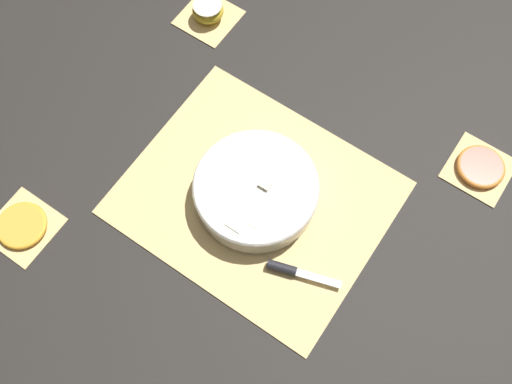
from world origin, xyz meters
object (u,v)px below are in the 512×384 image
object	(u,v)px
paring_knife	(286,269)
apple_half	(208,10)
fruit_salad_bowl	(256,190)
grapefruit_slice	(481,167)
orange_slice_whole	(22,225)

from	to	relation	value
paring_knife	apple_half	bearing A→B (deg)	139.61
paring_knife	apple_half	distance (m)	0.60
fruit_salad_bowl	grapefruit_slice	size ratio (longest dim) A/B	2.51
apple_half	orange_slice_whole	bearing A→B (deg)	-90.00
apple_half	fruit_salad_bowl	bearing A→B (deg)	-42.11
orange_slice_whole	grapefruit_slice	world-z (taller)	grapefruit_slice
paring_knife	apple_half	size ratio (longest dim) A/B	2.01
fruit_salad_bowl	apple_half	world-z (taller)	fruit_salad_bowl
fruit_salad_bowl	apple_half	distance (m)	0.45
paring_knife	grapefruit_slice	xyz separation A→B (m)	(0.20, 0.39, -0.00)
fruit_salad_bowl	grapefruit_slice	world-z (taller)	fruit_salad_bowl
apple_half	orange_slice_whole	world-z (taller)	apple_half
apple_half	orange_slice_whole	distance (m)	0.60
grapefruit_slice	paring_knife	bearing A→B (deg)	-117.58
orange_slice_whole	paring_knife	bearing A→B (deg)	24.46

